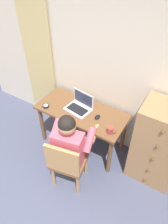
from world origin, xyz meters
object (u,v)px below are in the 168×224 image
(chair, at_px, (67,162))
(person_seated, at_px, (72,142))
(laptop, at_px, (80,106))
(coffee_mug, at_px, (110,130))
(desk_clock, at_px, (46,106))
(desk, at_px, (82,116))
(dresser, at_px, (159,145))
(computer_mouse, at_px, (97,117))

(chair, xyz_separation_m, person_seated, (-0.03, 0.18, 0.18))
(laptop, xyz_separation_m, coffee_mug, (0.57, -0.19, -0.00))
(desk_clock, bearing_deg, chair, -35.36)
(desk, relative_size, dresser, 1.07)
(laptop, relative_size, coffee_mug, 3.10)
(coffee_mug, bearing_deg, dresser, 22.11)
(person_seated, bearing_deg, desk_clock, 154.99)
(dresser, bearing_deg, computer_mouse, -174.55)
(dresser, distance_m, person_seated, 1.08)
(desk, relative_size, person_seated, 1.07)
(chair, bearing_deg, desk, 106.64)
(person_seated, bearing_deg, desk, 108.91)
(computer_mouse, xyz_separation_m, coffee_mug, (0.26, -0.15, 0.03))
(coffee_mug, bearing_deg, desk, 162.30)
(desk, distance_m, desk_clock, 0.53)
(computer_mouse, bearing_deg, laptop, 176.64)
(laptop, distance_m, computer_mouse, 0.31)
(desk, distance_m, laptop, 0.17)
(dresser, bearing_deg, desk, -176.43)
(dresser, distance_m, coffee_mug, 0.65)
(dresser, height_order, person_seated, dresser)
(desk, relative_size, desk_clock, 14.15)
(dresser, height_order, computer_mouse, dresser)
(desk, xyz_separation_m, laptop, (-0.05, 0.03, 0.16))
(person_seated, height_order, laptop, person_seated)
(chair, bearing_deg, person_seated, 100.10)
(desk, xyz_separation_m, person_seated, (0.17, -0.49, 0.05))
(coffee_mug, bearing_deg, chair, -122.05)
(chair, distance_m, desk_clock, 0.87)
(desk, distance_m, computer_mouse, 0.29)
(dresser, distance_m, computer_mouse, 0.85)
(person_seated, distance_m, computer_mouse, 0.50)
(chair, distance_m, person_seated, 0.26)
(computer_mouse, bearing_deg, desk_clock, -161.93)
(chair, bearing_deg, dresser, 39.69)
(chair, relative_size, computer_mouse, 8.69)
(person_seated, height_order, coffee_mug, person_seated)
(chair, height_order, desk_clock, chair)
(coffee_mug, bearing_deg, desk_clock, -178.38)
(person_seated, distance_m, coffee_mug, 0.49)
(person_seated, xyz_separation_m, desk_clock, (-0.64, 0.30, 0.07))
(dresser, height_order, laptop, dresser)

